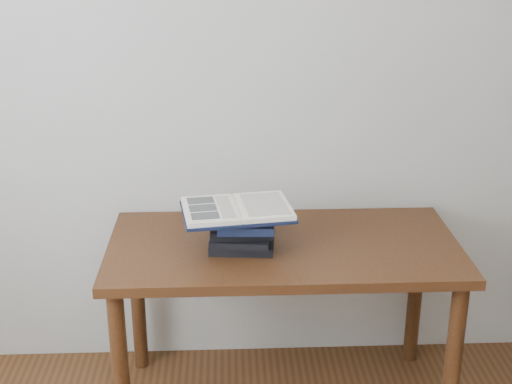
{
  "coord_description": "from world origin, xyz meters",
  "views": [
    {
      "loc": [
        -0.09,
        -1.03,
        1.83
      ],
      "look_at": [
        0.01,
        1.31,
        0.93
      ],
      "focal_mm": 50.0,
      "sensor_mm": 36.0,
      "label": 1
    }
  ],
  "objects": [
    {
      "name": "book_stack",
      "position": [
        -0.04,
        1.34,
        0.77
      ],
      "size": [
        0.25,
        0.21,
        0.15
      ],
      "color": "black",
      "rests_on": "desk"
    },
    {
      "name": "desk",
      "position": [
        0.12,
        1.38,
        0.6
      ],
      "size": [
        1.31,
        0.65,
        0.7
      ],
      "color": "#482B12",
      "rests_on": "ground"
    },
    {
      "name": "room_shell",
      "position": [
        -0.08,
        0.01,
        1.63
      ],
      "size": [
        3.54,
        3.54,
        2.62
      ],
      "color": "beige",
      "rests_on": "ground"
    },
    {
      "name": "open_book",
      "position": [
        -0.05,
        1.32,
        0.86
      ],
      "size": [
        0.42,
        0.32,
        0.03
      ],
      "rotation": [
        0.0,
        0.0,
        0.14
      ],
      "color": "black",
      "rests_on": "book_stack"
    }
  ]
}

